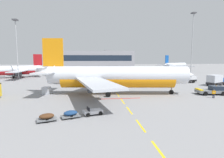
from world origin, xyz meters
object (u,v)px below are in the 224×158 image
object	(u,v)px
airliner_far_center	(10,70)
fuel_service_truck	(60,78)
airliner_foreground	(115,77)
apron_light_mast_near	(16,42)
pushback_tug	(212,90)
baggage_train	(71,114)
apron_light_mast_far	(192,38)
airliner_mid_left	(175,65)
catering_truck	(185,78)
ground_power_truck	(216,80)
uld_cargo_container	(46,91)
ground_crew_worker	(214,93)

from	to	relation	value
airliner_far_center	fuel_service_truck	bearing A→B (deg)	-36.33
airliner_foreground	airliner_far_center	bearing A→B (deg)	134.98
apron_light_mast_near	pushback_tug	bearing A→B (deg)	-33.62
pushback_tug	fuel_service_truck	bearing A→B (deg)	146.72
baggage_train	apron_light_mast_far	xyz separation A→B (m)	(47.32, 51.62, 16.56)
fuel_service_truck	baggage_train	size ratio (longest dim) A/B	0.83
pushback_tug	airliner_mid_left	size ratio (longest dim) A/B	0.24
catering_truck	ground_power_truck	size ratio (longest dim) A/B	1.00
airliner_mid_left	uld_cargo_container	world-z (taller)	airliner_mid_left
catering_truck	uld_cargo_container	distance (m)	42.78
airliner_mid_left	apron_light_mast_near	size ratio (longest dim) A/B	1.16
uld_cargo_container	apron_light_mast_far	bearing A→B (deg)	32.55
apron_light_mast_near	apron_light_mast_far	bearing A→B (deg)	2.50
airliner_foreground	fuel_service_truck	world-z (taller)	airliner_foreground
apron_light_mast_near	airliner_far_center	bearing A→B (deg)	137.26
airliner_far_center	fuel_service_truck	size ratio (longest dim) A/B	3.77
pushback_tug	uld_cargo_container	bearing A→B (deg)	172.90
pushback_tug	airliner_mid_left	world-z (taller)	airliner_mid_left
apron_light_mast_near	ground_power_truck	bearing A→B (deg)	-20.53
catering_truck	ground_crew_worker	distance (m)	23.05
catering_truck	ground_crew_worker	xyz separation A→B (m)	(-6.12, -22.21, -0.68)
airliner_mid_left	baggage_train	bearing A→B (deg)	-123.06
pushback_tug	ground_crew_worker	xyz separation A→B (m)	(-2.14, -3.46, 0.06)
apron_light_mast_far	airliner_far_center	bearing A→B (deg)	178.92
fuel_service_truck	catering_truck	bearing A→B (deg)	-7.40
ground_power_truck	catering_truck	bearing A→B (deg)	131.82
airliner_mid_left	catering_truck	bearing A→B (deg)	-113.71
airliner_mid_left	fuel_service_truck	bearing A→B (deg)	-140.39
ground_crew_worker	apron_light_mast_far	bearing A→B (deg)	64.62
ground_crew_worker	ground_power_truck	bearing A→B (deg)	52.03
airliner_foreground	apron_light_mast_near	distance (m)	48.23
catering_truck	uld_cargo_container	world-z (taller)	catering_truck
catering_truck	apron_light_mast_near	bearing A→B (deg)	163.40
airliner_mid_left	ground_crew_worker	bearing A→B (deg)	-111.58
airliner_far_center	catering_truck	world-z (taller)	airliner_far_center
airliner_far_center	ground_crew_worker	size ratio (longest dim) A/B	15.95
airliner_far_center	baggage_train	distance (m)	61.15
airliner_far_center	uld_cargo_container	bearing A→B (deg)	-57.57
airliner_foreground	catering_truck	xyz separation A→B (m)	(25.23, 16.14, -2.30)
apron_light_mast_far	ground_crew_worker	bearing A→B (deg)	-115.38
airliner_foreground	pushback_tug	world-z (taller)	airliner_foreground
airliner_foreground	airliner_mid_left	distance (m)	93.08
apron_light_mast_far	pushback_tug	bearing A→B (deg)	-114.78
airliner_foreground	uld_cargo_container	distance (m)	15.54
baggage_train	apron_light_mast_near	distance (m)	56.31
airliner_far_center	apron_light_mast_near	world-z (taller)	apron_light_mast_near
baggage_train	fuel_service_truck	bearing A→B (deg)	101.57
airliner_far_center	catering_truck	size ratio (longest dim) A/B	3.70
catering_truck	airliner_far_center	bearing A→B (deg)	160.83
catering_truck	uld_cargo_container	xyz separation A→B (m)	(-40.34, -14.23, -0.85)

